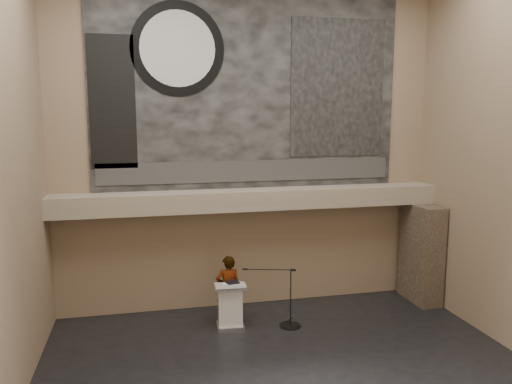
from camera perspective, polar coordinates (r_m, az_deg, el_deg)
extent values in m
plane|color=black|center=(10.51, 4.18, -20.27)|extent=(10.00, 10.00, 0.00)
cube|color=#8C7559|center=(13.08, -0.79, 5.08)|extent=(10.00, 0.02, 8.50)
cube|color=#8C7559|center=(5.57, 16.88, -0.47)|extent=(10.00, 0.02, 8.50)
cube|color=#8C7559|center=(9.08, -27.23, 2.42)|extent=(0.02, 8.00, 8.50)
cube|color=gray|center=(12.85, -0.40, -0.83)|extent=(10.00, 0.80, 0.50)
cylinder|color=#B2893D|center=(12.60, -7.47, -2.39)|extent=(0.04, 0.04, 0.06)
cylinder|color=#B2893D|center=(13.39, 7.61, -1.73)|extent=(0.04, 0.04, 0.06)
cube|color=black|center=(13.04, -0.78, 11.44)|extent=(8.00, 0.05, 5.00)
cube|color=#303030|center=(13.07, -0.72, 2.43)|extent=(7.76, 0.02, 0.55)
cylinder|color=black|center=(12.82, -8.94, 15.86)|extent=(2.30, 0.02, 2.30)
cylinder|color=silver|center=(12.80, -8.94, 15.87)|extent=(1.84, 0.02, 1.84)
cube|color=black|center=(13.71, 9.32, 11.62)|extent=(2.60, 0.02, 3.60)
cube|color=black|center=(12.71, -16.12, 9.81)|extent=(1.10, 0.02, 3.20)
cube|color=#3F3226|center=(14.52, 18.35, -6.62)|extent=(0.60, 1.40, 2.70)
cube|color=silver|center=(12.55, -2.96, -15.00)|extent=(0.69, 0.54, 0.08)
cube|color=white|center=(12.35, -2.98, -12.80)|extent=(0.60, 0.44, 0.96)
cube|color=white|center=(12.15, -2.98, -10.60)|extent=(0.77, 0.57, 0.13)
cube|color=black|center=(12.19, -2.71, -10.29)|extent=(0.34, 0.30, 0.04)
cube|color=white|center=(12.08, -3.40, -10.55)|extent=(0.30, 0.34, 0.00)
imported|color=beige|center=(12.60, -3.20, -10.97)|extent=(0.62, 0.41, 1.68)
cylinder|color=black|center=(12.63, 3.94, -14.98)|extent=(0.52, 0.52, 0.02)
cylinder|color=black|center=(12.36, 3.98, -11.93)|extent=(0.03, 0.03, 1.46)
cylinder|color=black|center=(12.14, 1.37, -8.86)|extent=(1.18, 0.36, 0.02)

